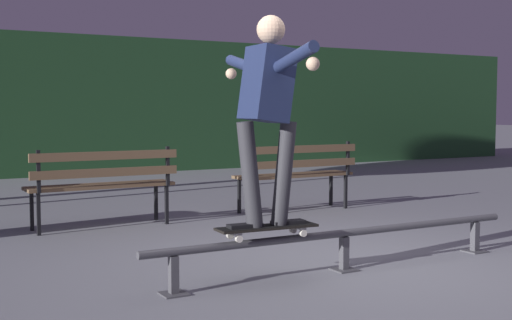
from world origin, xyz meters
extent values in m
plane|color=slate|center=(0.00, 0.00, 0.00)|extent=(90.00, 90.00, 0.00)
cube|color=#234C28|center=(0.00, 9.53, 1.38)|extent=(24.00, 1.20, 2.77)
cylinder|color=#47474C|center=(0.00, -0.09, 0.30)|extent=(3.45, 0.06, 0.06)
cube|color=#47474C|center=(-1.47, -0.09, 0.14)|extent=(0.06, 0.06, 0.27)
cube|color=#47474C|center=(-1.47, -0.09, 0.01)|extent=(0.18, 0.18, 0.01)
cube|color=#47474C|center=(0.00, -0.09, 0.14)|extent=(0.06, 0.06, 0.27)
cube|color=#47474C|center=(0.00, -0.09, 0.01)|extent=(0.18, 0.18, 0.01)
cube|color=#47474C|center=(1.47, -0.09, 0.14)|extent=(0.06, 0.06, 0.27)
cube|color=#47474C|center=(1.47, -0.09, 0.01)|extent=(0.18, 0.18, 0.01)
cube|color=black|center=(-0.72, -0.09, 0.41)|extent=(0.79, 0.25, 0.02)
cube|color=black|center=(-0.72, -0.09, 0.42)|extent=(0.78, 0.24, 0.00)
cube|color=#9E9EA3|center=(-0.45, -0.10, 0.39)|extent=(0.06, 0.17, 0.02)
cube|color=#9E9EA3|center=(-0.98, -0.07, 0.39)|extent=(0.06, 0.17, 0.02)
cylinder|color=beige|center=(-0.46, -0.18, 0.36)|extent=(0.05, 0.03, 0.05)
cylinder|color=beige|center=(-0.45, -0.02, 0.36)|extent=(0.05, 0.03, 0.05)
cylinder|color=beige|center=(-0.99, -0.15, 0.36)|extent=(0.05, 0.03, 0.05)
cylinder|color=beige|center=(-0.98, 0.01, 0.36)|extent=(0.05, 0.03, 0.05)
cube|color=black|center=(-0.54, -0.10, 0.44)|extent=(0.27, 0.12, 0.03)
cube|color=black|center=(-0.90, -0.07, 0.44)|extent=(0.27, 0.12, 0.03)
cylinder|color=#333338|center=(-0.58, -0.09, 0.81)|extent=(0.21, 0.14, 0.79)
cylinder|color=#333338|center=(-0.86, -0.08, 0.81)|extent=(0.21, 0.14, 0.79)
cube|color=#1E284C|center=(-0.72, -0.09, 1.47)|extent=(0.36, 0.38, 0.57)
cylinder|color=#1E284C|center=(-0.74, -0.46, 1.63)|extent=(0.12, 0.61, 0.21)
cylinder|color=#1E284C|center=(-0.69, 0.29, 1.63)|extent=(0.12, 0.61, 0.21)
sphere|color=beige|center=(-0.76, -0.74, 1.58)|extent=(0.09, 0.09, 0.09)
sphere|color=beige|center=(-0.67, 0.57, 1.58)|extent=(0.09, 0.09, 0.09)
sphere|color=beige|center=(-0.69, -0.09, 1.87)|extent=(0.21, 0.21, 0.21)
cube|color=black|center=(-0.39, 3.03, 0.22)|extent=(0.04, 0.04, 0.44)
cube|color=black|center=(-0.39, 2.71, 0.22)|extent=(0.04, 0.04, 0.44)
cube|color=black|center=(-0.39, 2.67, 0.66)|extent=(0.04, 0.04, 0.44)
cube|color=black|center=(-1.80, 3.01, 0.22)|extent=(0.04, 0.04, 0.44)
cube|color=black|center=(-1.80, 2.69, 0.22)|extent=(0.04, 0.04, 0.44)
cube|color=black|center=(-1.80, 2.65, 0.66)|extent=(0.04, 0.04, 0.44)
cube|color=brown|center=(-1.10, 3.00, 0.46)|extent=(1.60, 0.11, 0.04)
cube|color=brown|center=(-1.10, 2.86, 0.46)|extent=(1.60, 0.11, 0.04)
cube|color=brown|center=(-1.09, 2.72, 0.46)|extent=(1.60, 0.11, 0.04)
cube|color=brown|center=(-1.09, 2.65, 0.62)|extent=(1.60, 0.05, 0.09)
cube|color=brown|center=(-1.09, 2.65, 0.80)|extent=(1.60, 0.05, 0.09)
cube|color=black|center=(2.11, 3.03, 0.22)|extent=(0.04, 0.04, 0.44)
cube|color=black|center=(2.11, 2.71, 0.22)|extent=(0.04, 0.04, 0.44)
cube|color=black|center=(2.11, 2.67, 0.66)|extent=(0.04, 0.04, 0.44)
cube|color=black|center=(0.70, 3.01, 0.22)|extent=(0.04, 0.04, 0.44)
cube|color=black|center=(0.70, 2.69, 0.22)|extent=(0.04, 0.04, 0.44)
cube|color=black|center=(0.70, 2.65, 0.66)|extent=(0.04, 0.04, 0.44)
cube|color=brown|center=(1.40, 3.00, 0.46)|extent=(1.60, 0.11, 0.04)
cube|color=brown|center=(1.40, 2.86, 0.46)|extent=(1.60, 0.11, 0.04)
cube|color=brown|center=(1.41, 2.72, 0.46)|extent=(1.60, 0.11, 0.04)
cube|color=brown|center=(1.41, 2.65, 0.62)|extent=(1.60, 0.05, 0.09)
cube|color=brown|center=(1.41, 2.65, 0.80)|extent=(1.60, 0.05, 0.09)
camera|label=1|loc=(-3.26, -4.43, 1.28)|focal=47.97mm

